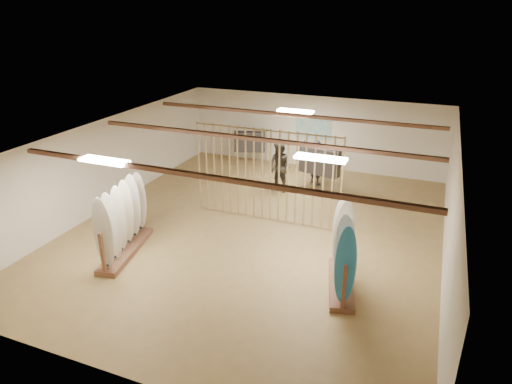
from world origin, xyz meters
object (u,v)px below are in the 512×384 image
at_px(rack_right, 343,262).
at_px(clothing_rack_b, 320,161).
at_px(rack_left, 124,230).
at_px(shopper_b, 280,164).
at_px(shopper_a, 316,159).
at_px(clothing_rack_a, 250,142).

relative_size(rack_right, clothing_rack_b, 1.29).
distance_m(rack_left, shopper_b, 5.95).
distance_m(rack_left, rack_right, 5.56).
bearing_deg(rack_left, clothing_rack_b, 47.43).
bearing_deg(rack_right, shopper_a, 96.60).
bearing_deg(clothing_rack_a, shopper_b, -65.65).
height_order(rack_right, clothing_rack_b, rack_right).
relative_size(shopper_a, shopper_b, 0.94).
distance_m(rack_left, clothing_rack_b, 7.05).
distance_m(shopper_a, shopper_b, 1.49).
bearing_deg(rack_left, rack_right, -6.56).
height_order(rack_right, clothing_rack_a, rack_right).
distance_m(rack_right, shopper_a, 6.46).
bearing_deg(shopper_a, clothing_rack_b, 144.43).
relative_size(clothing_rack_a, shopper_a, 0.76).
bearing_deg(shopper_b, clothing_rack_b, 44.73).
distance_m(clothing_rack_b, shopper_a, 0.60).
bearing_deg(rack_right, rack_left, 171.94).
bearing_deg(rack_left, shopper_a, 51.24).
relative_size(clothing_rack_a, shopper_b, 0.71).
xyz_separation_m(rack_left, shopper_a, (3.30, 6.60, 0.26)).
bearing_deg(clothing_rack_a, shopper_a, -38.90).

